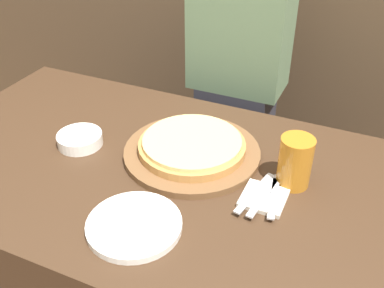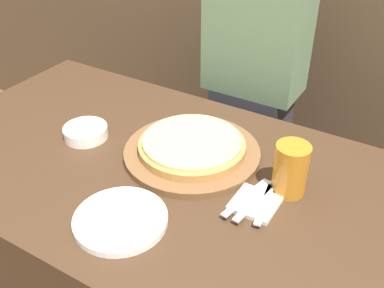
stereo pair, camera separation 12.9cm
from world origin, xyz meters
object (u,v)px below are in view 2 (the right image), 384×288
Objects in this scene: fork at (246,197)px; dinner_knife at (255,201)px; pizza_on_board at (192,149)px; spoon at (265,204)px; beer_glass at (291,167)px; side_bowl at (86,132)px; diner_person at (252,103)px; dinner_plate at (121,220)px.

dinner_knife is at bearing 0.00° from fork.
dinner_knife is at bearing -22.65° from pizza_on_board.
pizza_on_board is 0.29m from spoon.
beer_glass is 0.64m from side_bowl.
spoon is at bearing -20.76° from pizza_on_board.
fork is 0.14× the size of diner_person.
dinner_plate is 1.69× the size of side_bowl.
spoon is (0.03, 0.00, 0.00)m from dinner_knife.
beer_glass is at bearing 7.08° from side_bowl.
fork is at bearing 180.00° from spoon.
diner_person reaches higher than fork.
beer_glass is 1.05× the size of side_bowl.
side_bowl is 0.58m from dinner_knife.
spoon is (0.28, 0.22, 0.01)m from dinner_plate.
fork is 0.02m from dinner_knife.
side_bowl reaches higher than dinner_knife.
side_bowl reaches higher than fork.
dinner_knife and spoon have the same top height.
dinner_plate is at bearing -90.55° from pizza_on_board.
side_bowl is at bearing -115.41° from diner_person.
fork is 1.00× the size of dinner_knife.
pizza_on_board is 0.53m from diner_person.
side_bowl is at bearing 178.13° from fork.
dinner_knife is 1.18× the size of spoon.
dinner_knife is at bearing 41.74° from dinner_plate.
beer_glass is 0.62× the size of dinner_plate.
beer_glass is (0.30, -0.01, 0.05)m from pizza_on_board.
dinner_plate is 1.23× the size of fork.
spoon is at bearing 0.00° from dinner_knife.
pizza_on_board is 0.33m from dinner_plate.
side_bowl is 0.55m from fork.
pizza_on_board is at bearing 157.35° from dinner_knife.
side_bowl is at bearing -165.59° from pizza_on_board.
dinner_plate is at bearing -36.37° from side_bowl.
diner_person is at bearing 64.59° from side_bowl.
diner_person is at bearing 116.74° from spoon.
dinner_plate reaches higher than spoon.
side_bowl is at bearing 143.63° from dinner_plate.
beer_glass is 0.12m from dinner_knife.
dinner_knife is at bearing -117.15° from beer_glass.
beer_glass is 0.11× the size of diner_person.
diner_person reaches higher than dinner_knife.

